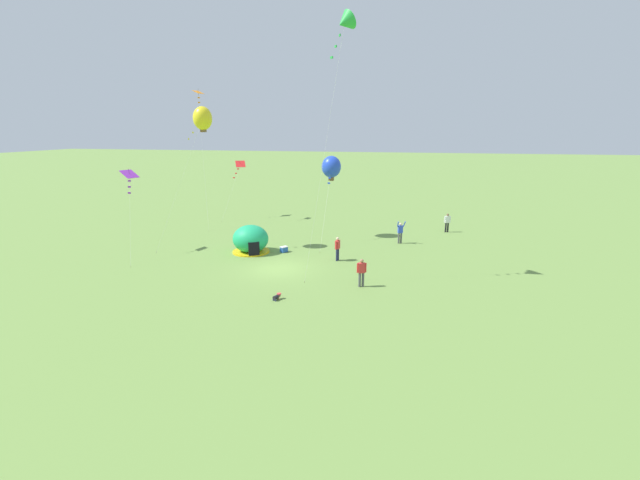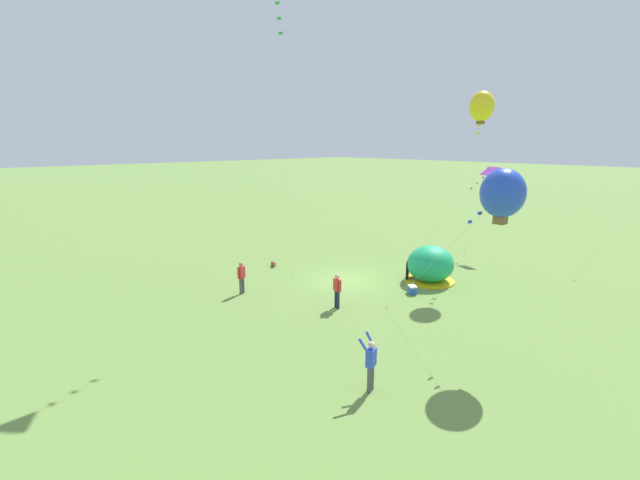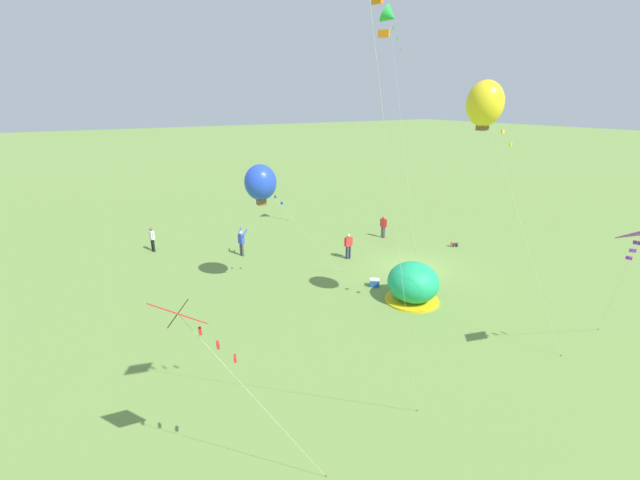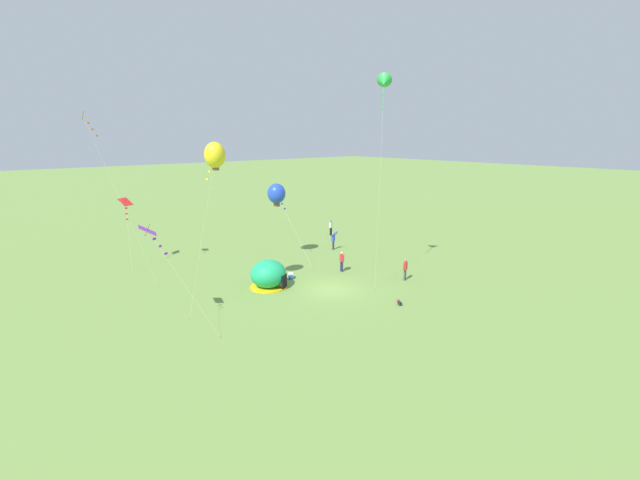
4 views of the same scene
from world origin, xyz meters
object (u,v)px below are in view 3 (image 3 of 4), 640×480
kite_purple (640,237)px  person_strolling (348,245)px  popup_tent (413,283)px  person_arms_raised (241,242)px  person_near_tent (383,225)px  kite_red (186,321)px  cooler_box (374,283)px  kite_green (390,16)px  kite_yellow (485,104)px  kite_blue (261,183)px  person_far_back (152,238)px  toddler_crawling (454,244)px

kite_purple → person_strolling: bearing=2.5°
popup_tent → person_arms_raised: popup_tent is taller
person_arms_raised → kite_purple: bearing=-162.0°
popup_tent → person_near_tent: bearing=-31.4°
popup_tent → kite_red: kite_red is taller
person_arms_raised → cooler_box: bearing=-152.3°
person_near_tent → kite_green: (-1.47, 1.55, 13.84)m
cooler_box → kite_yellow: 11.35m
person_strolling → kite_blue: (-1.78, 6.79, 5.06)m
kite_green → kite_purple: kite_green is taller
cooler_box → kite_purple: (-11.24, -1.95, 5.47)m
person_strolling → kite_red: size_ratio=0.29×
person_far_back → kite_red: size_ratio=0.29×
toddler_crawling → person_strolling: bearing=75.8°
kite_green → kite_yellow: bearing=158.1°
kite_blue → person_strolling: bearing=-75.3°
cooler_box → kite_red: size_ratio=0.11×
toddler_crawling → kite_blue: kite_blue is taller
person_strolling → kite_blue: bearing=104.7°
person_near_tent → toddler_crawling: bearing=-145.0°
person_near_tent → kite_green: 14.00m
person_arms_raised → kite_yellow: 17.64m
kite_blue → person_near_tent: bearing=-70.7°
person_arms_raised → kite_blue: 7.87m
toddler_crawling → kite_purple: size_ratio=0.09×
person_near_tent → kite_red: kite_red is taller
person_arms_raised → person_near_tent: (-1.89, -10.61, -0.03)m
kite_purple → kite_red: kite_purple is taller
toddler_crawling → kite_yellow: (-8.38, 9.06, 9.68)m
kite_green → kite_yellow: 13.05m
person_far_back → toddler_crawling: bearing=-118.8°
cooler_box → kite_purple: 12.65m
person_arms_raised → person_near_tent: person_arms_raised is taller
kite_green → cooler_box: bearing=138.8°
cooler_box → person_arms_raised: 9.70m
kite_red → person_near_tent: bearing=-50.5°
toddler_crawling → person_near_tent: bearing=35.0°
person_far_back → person_near_tent: same height
toddler_crawling → kite_green: 15.57m
cooler_box → person_strolling: 4.61m
kite_yellow → kite_red: 13.34m
popup_tent → kite_green: bearing=-27.7°
popup_tent → person_far_back: 18.02m
kite_blue → kite_yellow: bearing=-147.0°
kite_green → kite_purple: bearing=171.0°
person_near_tent → kite_red: 24.21m
kite_green → kite_yellow: kite_green is taller
person_far_back → kite_green: size_ratio=0.11×
toddler_crawling → person_near_tent: (4.28, 3.00, 0.79)m
person_arms_raised → kite_blue: kite_blue is taller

